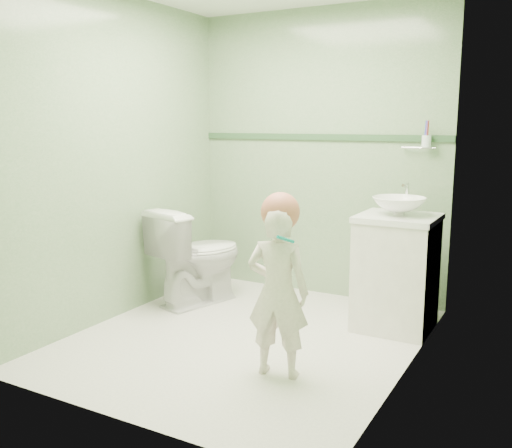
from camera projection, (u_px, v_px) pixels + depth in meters
The scene contains 12 objects.
ground at pixel (246, 338), 3.92m from camera, with size 2.50×2.50×0.00m, color beige.
room_shell at pixel (245, 164), 3.71m from camera, with size 2.50×2.54×2.40m.
trim_stripe at pixel (319, 137), 4.75m from camera, with size 2.20×0.02×0.05m, color #305331.
vanity at pixel (396, 274), 4.06m from camera, with size 0.52×0.50×0.80m, color silver.
counter at pixel (398, 218), 3.98m from camera, with size 0.54×0.52×0.04m, color white.
basin at pixel (399, 206), 3.97m from camera, with size 0.37×0.37×0.13m, color white.
faucet at pixel (406, 192), 4.11m from camera, with size 0.03×0.13×0.18m.
cup_holder at pixel (425, 141), 4.28m from camera, with size 0.26×0.07×0.21m.
toilet at pixel (198, 255), 4.64m from camera, with size 0.45×0.78×0.80m, color white.
toddler at pixel (278, 292), 3.28m from camera, with size 0.37×0.24×1.01m, color beige.
hair_cap at pixel (280, 212), 3.22m from camera, with size 0.22×0.22×0.22m, color #BC664D.
teal_toothbrush at pixel (285, 238), 3.08m from camera, with size 0.11×0.14×0.08m.
Camera 1 is at (1.86, -3.22, 1.47)m, focal length 39.83 mm.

